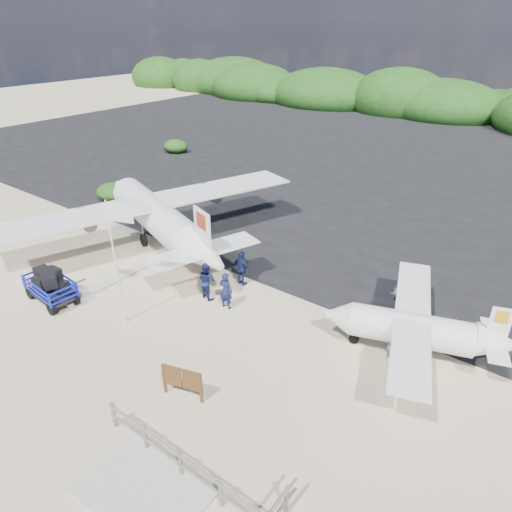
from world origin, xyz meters
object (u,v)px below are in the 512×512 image
Objects in this scene: baggage_cart at (54,301)px; aircraft_small at (333,150)px; crew_c at (242,268)px; crew_a at (226,291)px; flagpole at (125,321)px; signboard at (184,397)px; crew_b at (207,280)px.

aircraft_small reaches higher than baggage_cart.
crew_c is at bearing 90.42° from aircraft_small.
crew_a is 0.98× the size of crew_c.
flagpole reaches higher than baggage_cart.
baggage_cart is 1.76× the size of signboard.
crew_b is at bearing 108.14° from signboard.
signboard is at bearing 91.39° from aircraft_small.
aircraft_small is at bearing -63.82° from crew_b.
baggage_cart is 1.57× the size of crew_a.
crew_a is (6.77, 4.44, 0.89)m from baggage_cart.
crew_a is 29.27m from aircraft_small.
aircraft_small is (-8.85, 25.65, -0.91)m from crew_c.
crew_b is (-3.68, 5.26, 0.91)m from signboard.
signboard is at bearing 106.10° from crew_a.
flagpole is 3.07× the size of crew_b.
crew_c is (-0.68, 2.01, 0.02)m from crew_a.
signboard is 34.89m from aircraft_small.
baggage_cart is 7.21m from crew_b.
crew_b is at bearing 43.98° from baggage_cart.
signboard is at bearing 134.47° from crew_b.
crew_a reaches higher than signboard.
flagpole reaches higher than crew_c.
crew_b is at bearing 79.39° from crew_c.
baggage_cart is 1.54× the size of crew_c.
crew_b is at bearing 66.89° from flagpole.
crew_b is (5.50, 4.57, 0.91)m from baggage_cart.
crew_c is at bearing -80.26° from crew_a.
baggage_cart is 32.22m from aircraft_small.
baggage_cart reaches higher than signboard.
crew_c is at bearing 50.90° from baggage_cart.
flagpole reaches higher than crew_b.
crew_a is 0.98× the size of crew_b.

